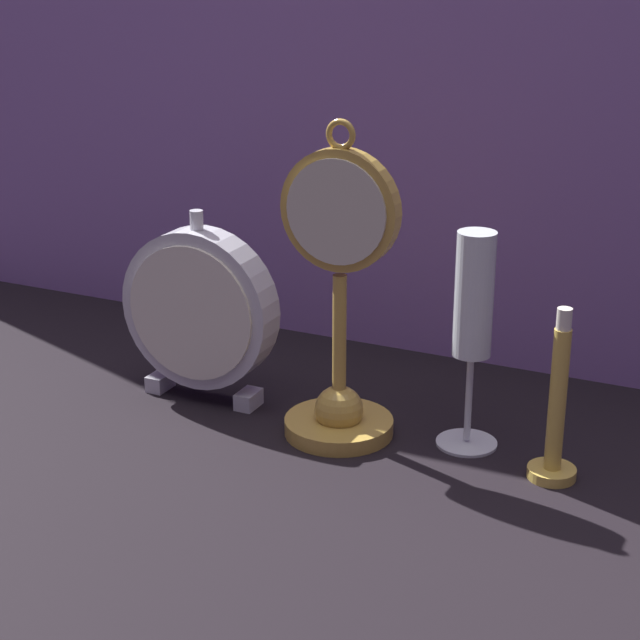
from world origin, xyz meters
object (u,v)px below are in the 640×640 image
Objects in this scene: champagne_flute at (473,315)px; brass_candlestick at (556,421)px; mantel_clock_silver at (199,310)px; pocket_watch_on_stand at (339,323)px.

champagne_flute is 1.30× the size of brass_candlestick.
mantel_clock_silver is 0.39m from brass_candlestick.
pocket_watch_on_stand reaches higher than mantel_clock_silver.
brass_candlestick is (0.39, -0.02, -0.05)m from mantel_clock_silver.
mantel_clock_silver is at bearing -176.76° from champagne_flute.
mantel_clock_silver reaches higher than brass_candlestick.
champagne_flute reaches higher than mantel_clock_silver.
champagne_flute is 0.13m from brass_candlestick.
brass_candlestick is at bearing -2.22° from mantel_clock_silver.
pocket_watch_on_stand is at bearing -5.13° from mantel_clock_silver.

